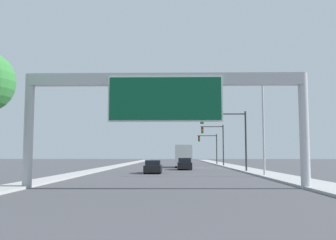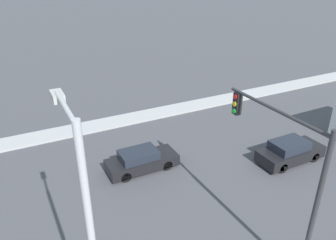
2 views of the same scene
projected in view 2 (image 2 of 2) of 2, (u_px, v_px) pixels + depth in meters
name	position (u px, v px, depth m)	size (l,w,h in m)	color
median_strip_left	(320.00, 80.00, 36.60)	(2.00, 120.00, 0.15)	#A7A7A7
car_near_center	(290.00, 152.00, 21.21)	(1.80, 4.50, 1.52)	black
car_near_right	(141.00, 160.00, 20.35)	(1.73, 4.43, 1.38)	black
traffic_light_near_intersection	(286.00, 162.00, 12.85)	(5.44, 0.32, 6.83)	#2D2D30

